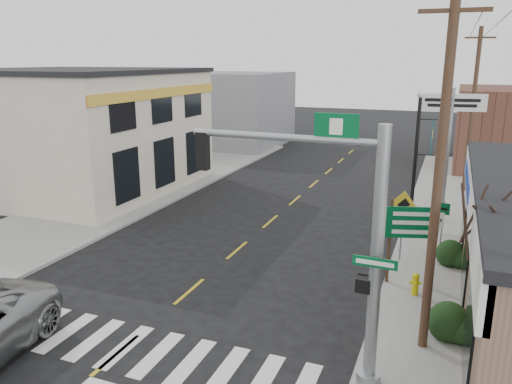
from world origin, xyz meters
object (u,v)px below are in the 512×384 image
at_px(lamp_post, 418,149).
at_px(utility_pole_far, 472,109).
at_px(bare_tree, 499,204).
at_px(utility_pole_near, 439,176).
at_px(fire_hydrant, 415,283).
at_px(dance_center_sign, 451,121).
at_px(traffic_signal_pole, 344,230).
at_px(guide_sign, 412,231).

bearing_deg(lamp_post, utility_pole_far, 93.73).
xyz_separation_m(lamp_post, bare_tree, (2.52, -10.75, 0.61)).
height_order(lamp_post, utility_pole_near, utility_pole_near).
bearing_deg(fire_hydrant, dance_center_sign, 86.33).
distance_m(lamp_post, utility_pole_far, 7.91).
distance_m(traffic_signal_pole, bare_tree, 3.80).
relative_size(guide_sign, bare_tree, 0.57).
distance_m(guide_sign, fire_hydrant, 1.67).
distance_m(lamp_post, dance_center_sign, 2.06).
height_order(utility_pole_near, utility_pole_far, utility_pole_far).
xyz_separation_m(bare_tree, utility_pole_near, (-1.38, 0.20, 0.51)).
bearing_deg(guide_sign, fire_hydrant, -83.13).
bearing_deg(fire_hydrant, lamp_post, 95.34).
bearing_deg(guide_sign, lamp_post, 77.06).
bearing_deg(lamp_post, fire_hydrant, -63.65).
distance_m(lamp_post, bare_tree, 11.06).
height_order(fire_hydrant, utility_pole_near, utility_pole_near).
distance_m(guide_sign, bare_tree, 4.94).
height_order(traffic_signal_pole, guide_sign, traffic_signal_pole).
relative_size(dance_center_sign, utility_pole_near, 0.68).
relative_size(guide_sign, utility_pole_far, 0.33).
bearing_deg(bare_tree, utility_pole_near, 171.71).
xyz_separation_m(traffic_signal_pole, utility_pole_near, (1.83, 2.20, 0.89)).
height_order(guide_sign, lamp_post, lamp_post).
height_order(bare_tree, utility_pole_near, utility_pole_near).
distance_m(utility_pole_near, utility_pole_far, 18.06).
xyz_separation_m(fire_hydrant, bare_tree, (1.81, -3.24, 3.73)).
bearing_deg(fire_hydrant, utility_pole_near, -81.84).
xyz_separation_m(dance_center_sign, utility_pole_near, (-0.12, -11.68, -0.07)).
bearing_deg(bare_tree, fire_hydrant, 119.26).
xyz_separation_m(traffic_signal_pole, bare_tree, (3.21, 2.00, 0.38)).
relative_size(traffic_signal_pole, utility_pole_far, 0.69).
bearing_deg(dance_center_sign, fire_hydrant, -102.04).
bearing_deg(bare_tree, dance_center_sign, 96.05).
height_order(guide_sign, utility_pole_near, utility_pole_near).
relative_size(fire_hydrant, utility_pole_far, 0.08).
relative_size(lamp_post, dance_center_sign, 0.98).
relative_size(fire_hydrant, lamp_post, 0.12).
height_order(fire_hydrant, dance_center_sign, dance_center_sign).
bearing_deg(bare_tree, traffic_signal_pole, -148.15).
relative_size(dance_center_sign, bare_tree, 1.18).
bearing_deg(dance_center_sign, utility_pole_far, 72.10).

